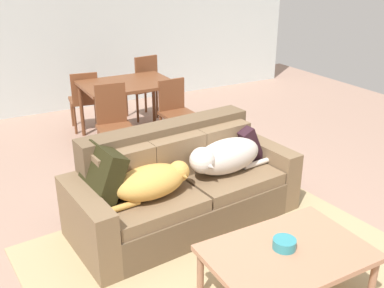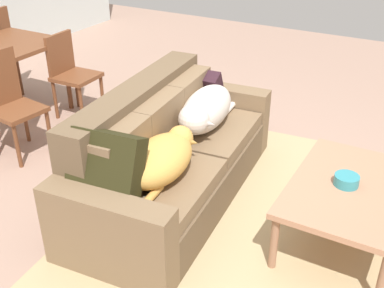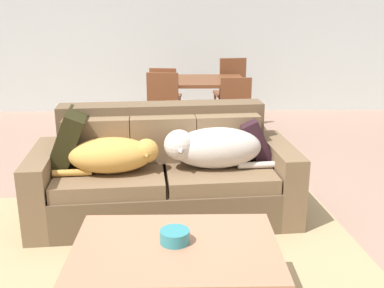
# 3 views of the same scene
# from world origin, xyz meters

# --- Properties ---
(ground_plane) EXTENTS (10.00, 10.00, 0.00)m
(ground_plane) POSITION_xyz_m (0.00, 0.00, 0.00)
(ground_plane) COLOR #A3806E
(back_partition) EXTENTS (8.00, 0.12, 2.70)m
(back_partition) POSITION_xyz_m (0.00, 4.00, 1.35)
(back_partition) COLOR silver
(back_partition) RESTS_ON ground
(area_rug) EXTENTS (3.09, 2.91, 0.01)m
(area_rug) POSITION_xyz_m (-0.11, -0.76, 0.01)
(area_rug) COLOR tan
(area_rug) RESTS_ON ground
(couch) EXTENTS (2.13, 1.05, 0.87)m
(couch) POSITION_xyz_m (-0.12, 0.14, 0.33)
(couch) COLOR brown
(couch) RESTS_ON ground
(dog_on_left_cushion) EXTENTS (0.78, 0.42, 0.26)m
(dog_on_left_cushion) POSITION_xyz_m (-0.48, -0.05, 0.57)
(dog_on_left_cushion) COLOR gold
(dog_on_left_cushion) RESTS_ON couch
(dog_on_right_cushion) EXTENTS (0.89, 0.41, 0.32)m
(dog_on_right_cushion) POSITION_xyz_m (0.26, 0.03, 0.60)
(dog_on_right_cushion) COLOR beige
(dog_on_right_cushion) RESTS_ON couch
(throw_pillow_by_left_arm) EXTENTS (0.37, 0.49, 0.48)m
(throw_pillow_by_left_arm) POSITION_xyz_m (-0.86, 0.12, 0.64)
(throw_pillow_by_left_arm) COLOR black
(throw_pillow_by_left_arm) RESTS_ON couch
(throw_pillow_by_right_arm) EXTENTS (0.29, 0.38, 0.39)m
(throw_pillow_by_right_arm) POSITION_xyz_m (0.63, 0.26, 0.60)
(throw_pillow_by_right_arm) COLOR black
(throw_pillow_by_right_arm) RESTS_ON couch
(coffee_table) EXTENTS (1.09, 0.75, 0.44)m
(coffee_table) POSITION_xyz_m (-0.00, -1.19, 0.40)
(coffee_table) COLOR tan
(coffee_table) RESTS_ON ground
(bowl_on_coffee_table) EXTENTS (0.16, 0.16, 0.07)m
(bowl_on_coffee_table) POSITION_xyz_m (-0.01, -1.15, 0.48)
(bowl_on_coffee_table) COLOR teal
(bowl_on_coffee_table) RESTS_ON coffee_table
(dining_table) EXTENTS (1.17, 0.85, 0.77)m
(dining_table) POSITION_xyz_m (0.22, 2.31, 0.69)
(dining_table) COLOR brown
(dining_table) RESTS_ON ground
(dining_chair_near_left) EXTENTS (0.44, 0.44, 0.93)m
(dining_chair_near_left) POSITION_xyz_m (-0.20, 1.70, 0.50)
(dining_chair_near_left) COLOR brown
(dining_chair_near_left) RESTS_ON ground
(dining_chair_near_right) EXTENTS (0.41, 0.41, 0.85)m
(dining_chair_near_right) POSITION_xyz_m (0.66, 1.79, 0.48)
(dining_chair_near_right) COLOR brown
(dining_chair_near_right) RESTS_ON ground
(dining_chair_far_left) EXTENTS (0.45, 0.45, 0.85)m
(dining_chair_far_left) POSITION_xyz_m (-0.21, 2.88, 0.47)
(dining_chair_far_left) COLOR brown
(dining_chair_far_left) RESTS_ON ground
(dining_chair_far_right) EXTENTS (0.45, 0.45, 0.97)m
(dining_chair_far_right) POSITION_xyz_m (0.70, 2.94, 0.53)
(dining_chair_far_right) COLOR brown
(dining_chair_far_right) RESTS_ON ground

